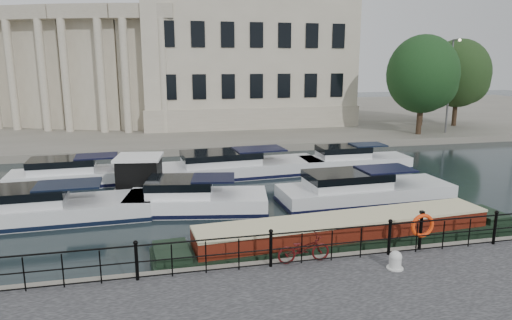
{
  "coord_description": "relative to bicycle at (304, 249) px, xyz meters",
  "views": [
    {
      "loc": [
        -3.35,
        -14.92,
        6.77
      ],
      "look_at": [
        0.5,
        2.0,
        3.0
      ],
      "focal_mm": 32.0,
      "sensor_mm": 36.0,
      "label": 1
    }
  ],
  "objects": [
    {
      "name": "ground_plane",
      "position": [
        -1.09,
        2.17,
        -1.0
      ],
      "size": [
        160.0,
        160.0,
        0.0
      ],
      "primitive_type": "plane",
      "color": "black",
      "rests_on": "ground"
    },
    {
      "name": "far_bank",
      "position": [
        -1.09,
        41.17,
        -0.72
      ],
      "size": [
        120.0,
        42.0,
        0.55
      ],
      "primitive_type": "cube",
      "color": "#6B665B",
      "rests_on": "ground_plane"
    },
    {
      "name": "railing",
      "position": [
        -1.09,
        -0.08,
        0.2
      ],
      "size": [
        24.14,
        0.14,
        1.22
      ],
      "color": "black",
      "rests_on": "near_quay"
    },
    {
      "name": "civic_building",
      "position": [
        -2.09,
        36.88,
        6.04
      ],
      "size": [
        53.55,
        31.84,
        16.85
      ],
      "color": "#ADA38C",
      "rests_on": "far_bank"
    },
    {
      "name": "lamp_posts",
      "position": [
        24.91,
        22.87,
        3.8
      ],
      "size": [
        8.24,
        1.55,
        8.07
      ],
      "color": "#59595B",
      "rests_on": "far_bank"
    },
    {
      "name": "bicycle",
      "position": [
        0.0,
        0.0,
        0.0
      ],
      "size": [
        1.71,
        0.63,
        0.89
      ],
      "primitive_type": "imported",
      "rotation": [
        0.0,
        0.0,
        1.59
      ],
      "color": "#490D0E",
      "rests_on": "near_quay"
    },
    {
      "name": "mooring_bollard",
      "position": [
        2.59,
        -1.07,
        -0.18
      ],
      "size": [
        0.51,
        0.51,
        0.57
      ],
      "color": "silver",
      "rests_on": "near_quay"
    },
    {
      "name": "life_ring_post",
      "position": [
        4.14,
        0.0,
        0.4
      ],
      "size": [
        0.83,
        0.21,
        1.36
      ],
      "color": "black",
      "rests_on": "near_quay"
    },
    {
      "name": "narrowboat",
      "position": [
        2.29,
        1.94,
        -0.63
      ],
      "size": [
        14.12,
        2.89,
        1.52
      ],
      "rotation": [
        0.0,
        0.0,
        0.07
      ],
      "color": "black",
      "rests_on": "ground_plane"
    },
    {
      "name": "harbour_hut",
      "position": [
        -5.22,
        10.39,
        -0.04
      ],
      "size": [
        3.37,
        2.95,
        2.19
      ],
      "rotation": [
        0.0,
        0.0,
        -0.15
      ],
      "color": "#6B665B",
      "rests_on": "ground_plane"
    },
    {
      "name": "cabin_cruisers",
      "position": [
        -1.37,
        10.51,
        -0.63
      ],
      "size": [
        25.35,
        9.84,
        1.99
      ],
      "color": "silver",
      "rests_on": "ground_plane"
    },
    {
      "name": "trees",
      "position": [
        21.45,
        25.3,
        4.42
      ],
      "size": [
        12.38,
        10.87,
        8.46
      ],
      "color": "black",
      "rests_on": "far_bank"
    }
  ]
}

